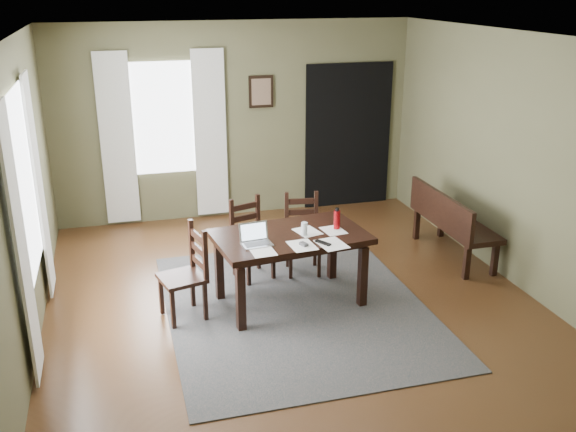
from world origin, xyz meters
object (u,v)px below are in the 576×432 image
object	(u,v)px
chair_back_left	(251,240)
bench	(450,219)
water_bottle	(337,219)
dining_table	(290,242)
chair_back_right	(303,235)
chair_end	(187,274)
laptop	(255,238)

from	to	relation	value
chair_back_left	bench	xyz separation A→B (m)	(2.42, -0.09, 0.05)
water_bottle	dining_table	bearing A→B (deg)	-178.55
dining_table	water_bottle	world-z (taller)	water_bottle
chair_back_right	bench	world-z (taller)	chair_back_right
chair_end	bench	distance (m)	3.30
dining_table	chair_back_right	world-z (taller)	chair_back_right
bench	chair_end	bearing A→B (deg)	101.60
dining_table	bench	size ratio (longest dim) A/B	1.10
bench	water_bottle	bearing A→B (deg)	110.59
chair_back_left	bench	distance (m)	2.42
chair_end	bench	size ratio (longest dim) A/B	0.64
bench	water_bottle	xyz separation A→B (m)	(-1.67, -0.63, 0.38)
laptop	chair_back_right	bearing A→B (deg)	43.69
laptop	water_bottle	xyz separation A→B (m)	(0.90, 0.16, 0.05)
dining_table	laptop	world-z (taller)	laptop
chair_end	water_bottle	xyz separation A→B (m)	(1.57, 0.04, 0.41)
chair_end	chair_back_left	bearing A→B (deg)	118.73
bench	laptop	distance (m)	2.70
chair_end	chair_back_right	distance (m)	1.59
chair_back_left	water_bottle	size ratio (longest dim) A/B	3.96
chair_back_right	water_bottle	size ratio (longest dim) A/B	4.00
laptop	bench	bearing A→B (deg)	11.41
chair_back_right	bench	distance (m)	1.82
dining_table	chair_back_left	distance (m)	0.81
dining_table	water_bottle	xyz separation A→B (m)	(0.50, 0.01, 0.20)
chair_back_right	water_bottle	bearing A→B (deg)	-68.36
bench	water_bottle	world-z (taller)	water_bottle
chair_back_right	water_bottle	distance (m)	0.83
laptop	dining_table	bearing A→B (deg)	15.03
chair_back_left	chair_back_right	size ratio (longest dim) A/B	0.99
chair_back_right	laptop	world-z (taller)	laptop
dining_table	bench	bearing A→B (deg)	9.41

